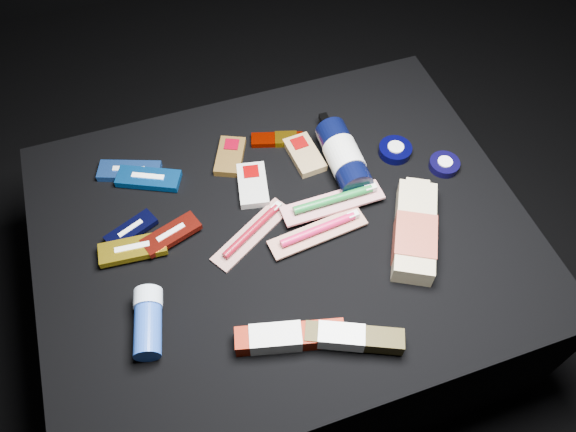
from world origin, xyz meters
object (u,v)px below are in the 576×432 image
object	(u,v)px
toothpaste_carton_red	(285,338)
lotion_bottle	(343,157)
bodywash_bottle	(415,233)
deodorant_stick	(148,321)

from	to	relation	value
toothpaste_carton_red	lotion_bottle	bearing A→B (deg)	67.67
bodywash_bottle	deodorant_stick	xyz separation A→B (m)	(-0.53, -0.02, 0.00)
bodywash_bottle	toothpaste_carton_red	xyz separation A→B (m)	(-0.31, -0.12, -0.01)
deodorant_stick	bodywash_bottle	bearing A→B (deg)	13.66
lotion_bottle	bodywash_bottle	world-z (taller)	lotion_bottle
bodywash_bottle	deodorant_stick	bearing A→B (deg)	-149.77
lotion_bottle	deodorant_stick	distance (m)	0.52
lotion_bottle	deodorant_stick	world-z (taller)	lotion_bottle
lotion_bottle	toothpaste_carton_red	distance (m)	0.42
deodorant_stick	toothpaste_carton_red	size ratio (longest dim) A/B	0.68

